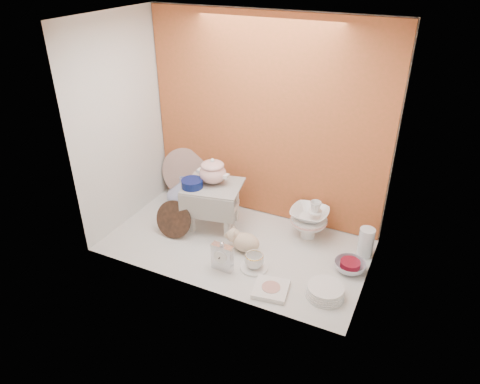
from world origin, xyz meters
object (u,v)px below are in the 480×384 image
object	(u,v)px
soup_tureen	(213,171)
mantel_clock	(222,256)
blue_white_vase	(183,193)
gold_rim_teacup	(254,261)
porcelain_tower	(309,219)
dinner_plate_stack	(325,291)
floral_platter	(186,173)
step_stool	(214,206)
crystal_bowl	(350,266)
plush_pig	(246,242)

from	to	relation	value
soup_tureen	mantel_clock	size ratio (longest dim) A/B	1.13
blue_white_vase	mantel_clock	xyz separation A→B (m)	(0.64, -0.56, -0.03)
gold_rim_teacup	porcelain_tower	bearing A→B (deg)	67.98
mantel_clock	dinner_plate_stack	xyz separation A→B (m)	(0.67, 0.04, -0.07)
gold_rim_teacup	dinner_plate_stack	bearing A→B (deg)	-6.31
dinner_plate_stack	porcelain_tower	bearing A→B (deg)	117.48
floral_platter	mantel_clock	world-z (taller)	floral_platter
step_stool	porcelain_tower	bearing A→B (deg)	2.18
floral_platter	mantel_clock	distance (m)	1.03
step_stool	crystal_bowl	xyz separation A→B (m)	(1.05, -0.09, -0.14)
blue_white_vase	porcelain_tower	bearing A→B (deg)	2.23
dinner_plate_stack	porcelain_tower	distance (m)	0.64
dinner_plate_stack	mantel_clock	bearing A→B (deg)	-176.39
soup_tureen	plush_pig	size ratio (longest dim) A/B	0.95
blue_white_vase	mantel_clock	size ratio (longest dim) A/B	1.30
plush_pig	gold_rim_teacup	world-z (taller)	plush_pig
soup_tureen	plush_pig	bearing A→B (deg)	-30.80
blue_white_vase	plush_pig	size ratio (longest dim) A/B	1.09
mantel_clock	crystal_bowl	bearing A→B (deg)	27.14
plush_pig	porcelain_tower	distance (m)	0.49
floral_platter	dinner_plate_stack	bearing A→B (deg)	-26.32
floral_platter	plush_pig	xyz separation A→B (m)	(0.77, -0.48, -0.14)
gold_rim_teacup	mantel_clock	bearing A→B (deg)	-152.02
crystal_bowl	plush_pig	bearing A→B (deg)	-171.60
step_stool	mantel_clock	distance (m)	0.53
step_stool	mantel_clock	size ratio (longest dim) A/B	1.93
step_stool	plush_pig	world-z (taller)	step_stool
floral_platter	gold_rim_teacup	world-z (taller)	floral_platter
mantel_clock	dinner_plate_stack	world-z (taller)	mantel_clock
blue_white_vase	porcelain_tower	xyz separation A→B (m)	(1.03, 0.04, 0.02)
crystal_bowl	mantel_clock	bearing A→B (deg)	-155.17
plush_pig	crystal_bowl	bearing A→B (deg)	28.66
floral_platter	porcelain_tower	distance (m)	1.11
gold_rim_teacup	porcelain_tower	world-z (taller)	porcelain_tower
plush_pig	crystal_bowl	xyz separation A→B (m)	(0.70, 0.10, -0.04)
floral_platter	gold_rim_teacup	xyz separation A→B (m)	(0.90, -0.63, -0.15)
step_stool	soup_tureen	world-z (taller)	soup_tureen
step_stool	gold_rim_teacup	size ratio (longest dim) A/B	3.24
mantel_clock	crystal_bowl	world-z (taller)	mantel_clock
mantel_clock	porcelain_tower	world-z (taller)	porcelain_tower
step_stool	plush_pig	distance (m)	0.41
dinner_plate_stack	crystal_bowl	bearing A→B (deg)	75.92
step_stool	porcelain_tower	distance (m)	0.70
step_stool	gold_rim_teacup	bearing A→B (deg)	-46.49
mantel_clock	porcelain_tower	xyz separation A→B (m)	(0.38, 0.60, 0.05)
mantel_clock	gold_rim_teacup	size ratio (longest dim) A/B	1.68
soup_tureen	gold_rim_teacup	world-z (taller)	soup_tureen
plush_pig	mantel_clock	bearing A→B (deg)	-82.16
blue_white_vase	mantel_clock	bearing A→B (deg)	-40.98
blue_white_vase	crystal_bowl	distance (m)	1.41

